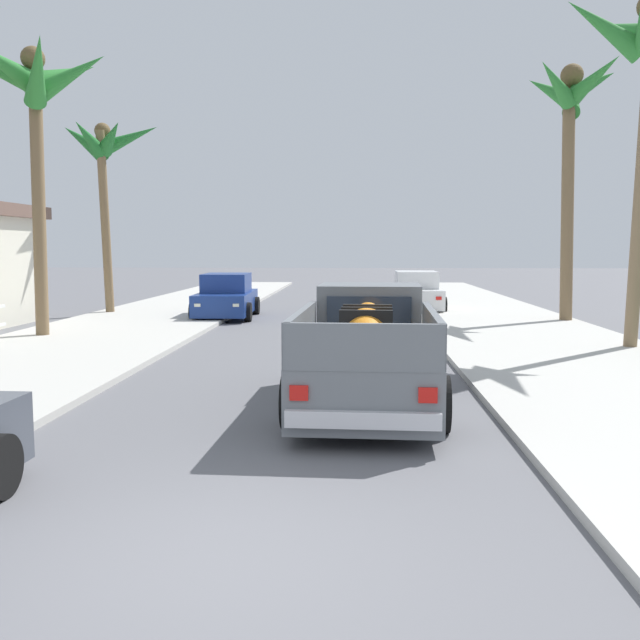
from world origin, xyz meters
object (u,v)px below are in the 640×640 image
(car_right_near, at_px, (226,297))
(palm_tree_left_back, at_px, (572,117))
(palm_tree_left_mid, at_px, (105,153))
(palm_tree_right_back, at_px, (34,94))
(pickup_truck, at_px, (368,353))
(car_left_near, at_px, (416,293))

(car_right_near, xyz_separation_m, palm_tree_left_back, (11.29, -1.12, 5.83))
(palm_tree_left_mid, height_order, palm_tree_right_back, palm_tree_right_back)
(pickup_truck, height_order, palm_tree_left_back, palm_tree_left_back)
(car_left_near, distance_m, car_right_near, 7.41)
(car_right_near, relative_size, palm_tree_right_back, 0.56)
(palm_tree_left_back, xyz_separation_m, palm_tree_right_back, (-15.11, -4.90, -0.17))
(palm_tree_left_mid, bearing_deg, car_right_near, -7.10)
(car_right_near, relative_size, palm_tree_left_mid, 0.63)
(palm_tree_left_back, relative_size, palm_tree_right_back, 1.07)
(palm_tree_left_back, height_order, palm_tree_right_back, palm_tree_left_back)
(pickup_truck, height_order, car_left_near, pickup_truck)
(car_left_near, xyz_separation_m, car_right_near, (-6.81, -2.91, 0.00))
(palm_tree_left_back, bearing_deg, car_right_near, 174.34)
(car_right_near, bearing_deg, palm_tree_left_mid, 172.90)
(pickup_truck, relative_size, palm_tree_left_back, 0.64)
(car_left_near, xyz_separation_m, palm_tree_left_back, (4.48, -4.03, 5.83))
(pickup_truck, bearing_deg, palm_tree_left_mid, 122.76)
(pickup_truck, xyz_separation_m, palm_tree_left_mid, (-9.01, 14.00, 4.95))
(car_right_near, height_order, palm_tree_left_mid, palm_tree_left_mid)
(palm_tree_left_mid, distance_m, palm_tree_right_back, 6.61)
(car_right_near, height_order, palm_tree_right_back, palm_tree_right_back)
(palm_tree_left_mid, distance_m, palm_tree_left_back, 15.73)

